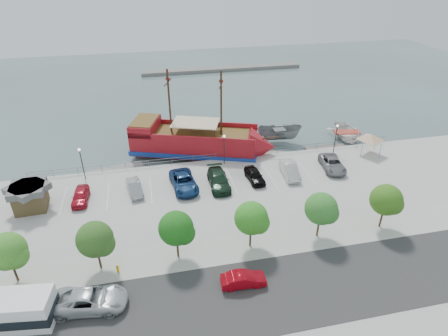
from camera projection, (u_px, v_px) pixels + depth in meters
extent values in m
plane|color=#465859|center=(235.00, 196.00, 45.63)|extent=(160.00, 160.00, 0.00)
cube|color=#353535|center=(281.00, 291.00, 31.59)|extent=(100.00, 8.00, 0.04)
cube|color=#ADACA6|center=(260.00, 244.00, 36.66)|extent=(100.00, 4.00, 0.05)
cylinder|color=#5C5E5F|center=(222.00, 153.00, 51.25)|extent=(50.00, 0.06, 0.06)
cylinder|color=#5C5E5F|center=(222.00, 156.00, 51.45)|extent=(50.00, 0.06, 0.06)
cube|color=slate|center=(222.00, 69.00, 93.79)|extent=(40.00, 3.00, 0.80)
cube|color=maroon|center=(195.00, 142.00, 53.82)|extent=(18.48, 11.13, 2.87)
cube|color=navy|center=(195.00, 148.00, 54.29)|extent=(18.90, 11.55, 0.66)
cone|color=maroon|center=(262.00, 146.00, 52.73)|extent=(5.10, 6.17, 5.30)
cube|color=maroon|center=(145.00, 126.00, 53.52)|extent=(4.97, 6.31, 1.54)
cube|color=brown|center=(144.00, 120.00, 53.10)|extent=(4.62, 5.82, 0.13)
cube|color=brown|center=(198.00, 133.00, 53.01)|extent=(15.14, 9.39, 0.17)
cube|color=maroon|center=(198.00, 123.00, 55.18)|extent=(16.70, 6.14, 0.77)
cube|color=maroon|center=(190.00, 139.00, 50.63)|extent=(16.70, 6.14, 0.77)
cylinder|color=#382111|center=(221.00, 104.00, 50.40)|extent=(0.34, 0.34, 9.05)
cylinder|color=#382111|center=(169.00, 102.00, 51.20)|extent=(0.34, 0.34, 9.05)
cylinder|color=#382111|center=(221.00, 84.00, 49.02)|extent=(1.26, 3.17, 0.15)
cylinder|color=#382111|center=(168.00, 82.00, 49.82)|extent=(1.26, 3.17, 0.15)
cube|color=beige|center=(195.00, 123.00, 52.24)|extent=(7.44, 6.10, 0.13)
cylinder|color=#382111|center=(268.00, 138.00, 51.98)|extent=(2.65, 1.09, 0.65)
imported|color=slate|center=(279.00, 135.00, 57.94)|extent=(7.15, 4.03, 2.61)
imported|color=white|center=(347.00, 134.00, 59.44)|extent=(6.37, 8.06, 1.51)
cube|color=gray|center=(116.00, 170.00, 50.67)|extent=(7.58, 3.44, 0.42)
cube|color=gray|center=(269.00, 154.00, 54.66)|extent=(7.12, 4.54, 0.39)
cube|color=#6F645C|center=(326.00, 149.00, 56.30)|extent=(6.18, 1.79, 0.35)
cube|color=brown|center=(31.00, 199.00, 41.34)|extent=(3.32, 3.32, 2.32)
cube|color=#555556|center=(27.00, 188.00, 40.63)|extent=(3.77, 3.77, 0.74)
cylinder|color=slate|center=(358.00, 142.00, 54.05)|extent=(0.08, 0.08, 2.12)
cylinder|color=slate|center=(375.00, 143.00, 53.86)|extent=(0.08, 0.08, 2.12)
cylinder|color=slate|center=(362.00, 150.00, 51.89)|extent=(0.08, 0.08, 2.12)
cylinder|color=slate|center=(380.00, 151.00, 51.70)|extent=(0.08, 0.08, 2.12)
pyramid|color=beige|center=(371.00, 134.00, 51.93)|extent=(5.06, 5.06, 0.87)
imported|color=#B3B9BC|center=(90.00, 300.00, 29.79)|extent=(6.19, 3.43, 1.64)
imported|color=#A10612|center=(243.00, 279.00, 31.89)|extent=(3.99, 1.58, 1.29)
cube|color=white|center=(2.00, 311.00, 28.22)|extent=(7.77, 3.52, 2.68)
cube|color=black|center=(3.00, 313.00, 28.30)|extent=(7.89, 3.64, 0.86)
cylinder|color=#D89C05|center=(118.00, 269.00, 33.38)|extent=(0.24, 0.24, 0.60)
sphere|color=#D89C05|center=(117.00, 267.00, 33.22)|extent=(0.26, 0.26, 0.26)
cylinder|color=black|center=(82.00, 165.00, 46.33)|extent=(0.12, 0.12, 4.00)
sphere|color=#FFF2CC|center=(79.00, 150.00, 45.28)|extent=(0.36, 0.36, 0.36)
cylinder|color=black|center=(224.00, 151.00, 49.63)|extent=(0.12, 0.12, 4.00)
sphere|color=#FFF2CC|center=(224.00, 136.00, 48.57)|extent=(0.36, 0.36, 0.36)
cylinder|color=black|center=(335.00, 140.00, 52.55)|extent=(0.12, 0.12, 4.00)
sphere|color=#FFF2CC|center=(338.00, 126.00, 51.50)|extent=(0.36, 0.36, 0.36)
cylinder|color=#473321|center=(15.00, 271.00, 32.10)|extent=(0.20, 0.20, 2.20)
sphere|color=#387624|center=(7.00, 251.00, 30.94)|extent=(3.20, 3.20, 3.20)
sphere|color=#387624|center=(15.00, 256.00, 31.00)|extent=(2.20, 2.20, 2.20)
cylinder|color=#473321|center=(99.00, 259.00, 33.38)|extent=(0.20, 0.20, 2.20)
sphere|color=#2A511C|center=(95.00, 239.00, 32.22)|extent=(3.20, 3.20, 3.20)
sphere|color=#2A511C|center=(103.00, 244.00, 32.28)|extent=(2.20, 2.20, 2.20)
cylinder|color=#473321|center=(178.00, 248.00, 34.66)|extent=(0.20, 0.20, 2.20)
sphere|color=#185514|center=(176.00, 228.00, 33.50)|extent=(3.20, 3.20, 3.20)
sphere|color=#185514|center=(183.00, 233.00, 33.56)|extent=(2.20, 2.20, 2.20)
cylinder|color=#473321|center=(250.00, 237.00, 35.94)|extent=(0.20, 0.20, 2.20)
sphere|color=#2B741D|center=(251.00, 218.00, 34.78)|extent=(3.20, 3.20, 3.20)
sphere|color=#2B741D|center=(258.00, 223.00, 34.84)|extent=(2.20, 2.20, 2.20)
cylinder|color=#473321|center=(318.00, 227.00, 37.22)|extent=(0.20, 0.20, 2.20)
sphere|color=#2D6926|center=(321.00, 209.00, 36.06)|extent=(3.20, 3.20, 3.20)
sphere|color=#2D6926|center=(328.00, 213.00, 36.12)|extent=(2.20, 2.20, 2.20)
cylinder|color=#473321|center=(381.00, 218.00, 38.50)|extent=(0.20, 0.20, 2.20)
sphere|color=#305E18|center=(386.00, 200.00, 37.34)|extent=(3.20, 3.20, 3.20)
sphere|color=#305E18|center=(392.00, 204.00, 37.40)|extent=(2.20, 2.20, 2.20)
imported|color=red|center=(80.00, 196.00, 42.70)|extent=(1.86, 4.29, 1.44)
imported|color=#9B9DA2|center=(135.00, 188.00, 44.23)|extent=(2.18, 4.44, 1.40)
imported|color=navy|center=(184.00, 182.00, 45.07)|extent=(3.36, 6.23, 1.66)
imported|color=#17301F|center=(219.00, 180.00, 45.45)|extent=(2.37, 5.71, 1.65)
imported|color=black|center=(255.00, 175.00, 46.58)|extent=(2.04, 4.40, 1.46)
imported|color=silver|center=(290.00, 170.00, 47.61)|extent=(2.13, 5.05, 1.62)
imported|color=gray|center=(332.00, 164.00, 49.07)|extent=(3.26, 5.74, 1.51)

